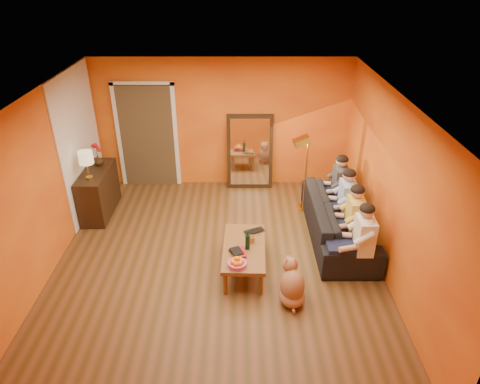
{
  "coord_description": "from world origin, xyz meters",
  "views": [
    {
      "loc": [
        0.35,
        -5.31,
        4.19
      ],
      "look_at": [
        0.35,
        0.5,
        1.0
      ],
      "focal_mm": 32.0,
      "sensor_mm": 36.0,
      "label": 1
    }
  ],
  "objects_px": {
    "coffee_table": "(244,258)",
    "person_mid_right": "(347,202)",
    "wine_bottle": "(248,240)",
    "table_lamp": "(87,165)",
    "mirror_frame": "(250,152)",
    "person_far_left": "(363,241)",
    "sideboard": "(99,192)",
    "person_mid_left": "(354,220)",
    "floor_lamp": "(306,175)",
    "laptop": "(255,233)",
    "dog": "(293,282)",
    "sofa": "(338,219)",
    "vase": "(98,161)",
    "tumbler": "(252,239)",
    "person_far_right": "(340,187)"
  },
  "relations": [
    {
      "from": "coffee_table",
      "to": "person_mid_right",
      "type": "height_order",
      "value": "person_mid_right"
    },
    {
      "from": "wine_bottle",
      "to": "person_mid_right",
      "type": "bearing_deg",
      "value": 31.66
    },
    {
      "from": "table_lamp",
      "to": "coffee_table",
      "type": "xyz_separation_m",
      "value": [
        2.65,
        -1.38,
        -0.9
      ]
    },
    {
      "from": "mirror_frame",
      "to": "person_far_left",
      "type": "height_order",
      "value": "mirror_frame"
    },
    {
      "from": "person_far_left",
      "to": "person_mid_right",
      "type": "bearing_deg",
      "value": 90.0
    },
    {
      "from": "mirror_frame",
      "to": "sideboard",
      "type": "bearing_deg",
      "value": -158.84
    },
    {
      "from": "person_far_left",
      "to": "person_mid_left",
      "type": "bearing_deg",
      "value": 90.0
    },
    {
      "from": "table_lamp",
      "to": "floor_lamp",
      "type": "bearing_deg",
      "value": 6.08
    },
    {
      "from": "wine_bottle",
      "to": "laptop",
      "type": "distance_m",
      "value": 0.44
    },
    {
      "from": "floor_lamp",
      "to": "dog",
      "type": "xyz_separation_m",
      "value": [
        -0.48,
        -2.47,
        -0.39
      ]
    },
    {
      "from": "table_lamp",
      "to": "coffee_table",
      "type": "bearing_deg",
      "value": -27.57
    },
    {
      "from": "sideboard",
      "to": "floor_lamp",
      "type": "relative_size",
      "value": 0.82
    },
    {
      "from": "coffee_table",
      "to": "laptop",
      "type": "relative_size",
      "value": 3.81
    },
    {
      "from": "table_lamp",
      "to": "sideboard",
      "type": "bearing_deg",
      "value": 90.0
    },
    {
      "from": "sofa",
      "to": "floor_lamp",
      "type": "relative_size",
      "value": 1.64
    },
    {
      "from": "sideboard",
      "to": "floor_lamp",
      "type": "height_order",
      "value": "floor_lamp"
    },
    {
      "from": "sofa",
      "to": "dog",
      "type": "xyz_separation_m",
      "value": [
        -0.94,
        -1.56,
        -0.02
      ]
    },
    {
      "from": "person_mid_right",
      "to": "dog",
      "type": "bearing_deg",
      "value": -122.74
    },
    {
      "from": "wine_bottle",
      "to": "mirror_frame",
      "type": "bearing_deg",
      "value": 88.17
    },
    {
      "from": "mirror_frame",
      "to": "floor_lamp",
      "type": "xyz_separation_m",
      "value": [
        1.0,
        -0.98,
        -0.04
      ]
    },
    {
      "from": "coffee_table",
      "to": "floor_lamp",
      "type": "distance_m",
      "value": 2.18
    },
    {
      "from": "person_mid_left",
      "to": "dog",
      "type": "bearing_deg",
      "value": -133.88
    },
    {
      "from": "sideboard",
      "to": "coffee_table",
      "type": "distance_m",
      "value": 3.15
    },
    {
      "from": "sideboard",
      "to": "wine_bottle",
      "type": "relative_size",
      "value": 3.81
    },
    {
      "from": "person_mid_right",
      "to": "vase",
      "type": "height_order",
      "value": "person_mid_right"
    },
    {
      "from": "coffee_table",
      "to": "person_mid_left",
      "type": "relative_size",
      "value": 1.0
    },
    {
      "from": "mirror_frame",
      "to": "laptop",
      "type": "distance_m",
      "value": 2.44
    },
    {
      "from": "sideboard",
      "to": "tumbler",
      "type": "height_order",
      "value": "sideboard"
    },
    {
      "from": "table_lamp",
      "to": "dog",
      "type": "height_order",
      "value": "table_lamp"
    },
    {
      "from": "person_mid_right",
      "to": "person_far_left",
      "type": "bearing_deg",
      "value": -90.0
    },
    {
      "from": "person_far_left",
      "to": "sideboard",
      "type": "bearing_deg",
      "value": 157.57
    },
    {
      "from": "person_far_right",
      "to": "tumbler",
      "type": "relative_size",
      "value": 11.77
    },
    {
      "from": "wine_bottle",
      "to": "tumbler",
      "type": "height_order",
      "value": "wine_bottle"
    },
    {
      "from": "dog",
      "to": "person_mid_right",
      "type": "distance_m",
      "value": 1.99
    },
    {
      "from": "mirror_frame",
      "to": "sofa",
      "type": "bearing_deg",
      "value": -52.42
    },
    {
      "from": "floor_lamp",
      "to": "table_lamp",
      "type": "bearing_deg",
      "value": 178.05
    },
    {
      "from": "sideboard",
      "to": "tumbler",
      "type": "distance_m",
      "value": 3.18
    },
    {
      "from": "wine_bottle",
      "to": "laptop",
      "type": "relative_size",
      "value": 0.97
    },
    {
      "from": "tumbler",
      "to": "vase",
      "type": "relative_size",
      "value": 0.56
    },
    {
      "from": "sofa",
      "to": "mirror_frame",
      "type": "bearing_deg",
      "value": 37.58
    },
    {
      "from": "tumbler",
      "to": "coffee_table",
      "type": "bearing_deg",
      "value": -135.0
    },
    {
      "from": "sofa",
      "to": "laptop",
      "type": "bearing_deg",
      "value": 110.59
    },
    {
      "from": "wine_bottle",
      "to": "person_far_right",
      "type": "bearing_deg",
      "value": 43.41
    },
    {
      "from": "dog",
      "to": "laptop",
      "type": "distance_m",
      "value": 1.14
    },
    {
      "from": "person_mid_right",
      "to": "laptop",
      "type": "height_order",
      "value": "person_mid_right"
    },
    {
      "from": "coffee_table",
      "to": "floor_lamp",
      "type": "relative_size",
      "value": 0.85
    },
    {
      "from": "coffee_table",
      "to": "tumbler",
      "type": "relative_size",
      "value": 11.77
    },
    {
      "from": "table_lamp",
      "to": "wine_bottle",
      "type": "height_order",
      "value": "table_lamp"
    },
    {
      "from": "person_far_right",
      "to": "laptop",
      "type": "bearing_deg",
      "value": -142.54
    },
    {
      "from": "floor_lamp",
      "to": "person_mid_left",
      "type": "relative_size",
      "value": 1.18
    }
  ]
}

